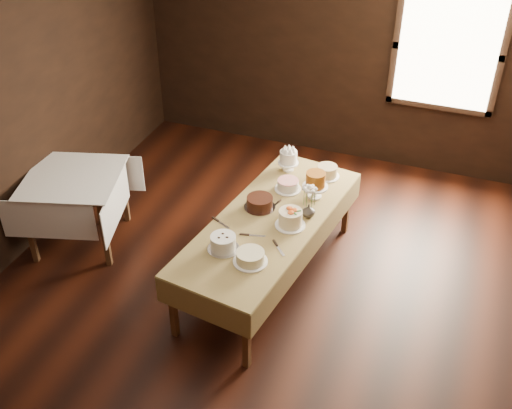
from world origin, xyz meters
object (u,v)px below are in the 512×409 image
Objects in this scene: cake_flowers at (290,219)px; cake_server_b at (280,251)px; cake_meringue at (288,161)px; cake_chocolate at (260,203)px; display_table at (269,224)px; cake_server_c at (277,203)px; flower_vase at (309,211)px; cake_lattice at (288,185)px; cake_caramel at (315,186)px; side_table at (74,185)px; cake_swirl at (223,243)px; cake_server_a at (257,236)px; cake_cream at (250,257)px; cake_server_d at (301,214)px; cake_speckled at (327,172)px; cake_server_e at (224,225)px.

cake_flowers is 0.40m from cake_server_b.
cake_meringue is 0.83× the size of cake_flowers.
display_table is at bearing -43.94° from cake_chocolate.
cake_server_c is 1.84× the size of flower_vase.
cake_lattice is 0.30m from cake_caramel.
cake_swirl is (1.88, -0.45, 0.09)m from side_table.
cake_cream is at bearing -92.17° from cake_server_a.
side_table is 4.05× the size of cake_caramel.
cake_chocolate reaches higher than cake_cream.
cake_swirl is at bearing -149.33° from cake_server_d.
cake_lattice is at bearing 92.52° from cake_cream.
cake_caramel is 0.94m from cake_server_b.
display_table is at bearing -82.87° from cake_meringue.
cake_speckled reaches higher than cake_server_e.
cake_chocolate is at bearing 83.69° from cake_swirl.
side_table reaches higher than cake_server_c.
cake_server_c is (-0.02, 0.27, 0.06)m from display_table.
cake_cream is (0.17, -1.56, -0.06)m from cake_meringue.
cake_caramel is at bearing 56.57° from cake_server_d.
cake_server_d is at bearing 60.28° from cake_server_e.
cake_server_a is at bearing -158.44° from cake_server_b.
cake_server_e reaches higher than display_table.
cake_caramel is 0.55m from cake_flowers.
cake_server_b is at bearing -54.17° from cake_chocolate.
cake_meringue is at bearing 103.51° from cake_server_e.
cake_lattice is at bearing 152.51° from cake_server_b.
flower_vase reaches higher than side_table.
cake_server_a is at bearing -105.01° from cake_speckled.
cake_server_d is (0.41, 0.04, -0.05)m from cake_chocolate.
display_table is at bearing 67.98° from cake_swirl.
display_table is at bearing 169.40° from cake_server_b.
display_table is at bearing 73.37° from cake_server_a.
cake_server_a is (-0.32, -1.21, -0.06)m from cake_speckled.
cake_flowers is at bearing 75.62° from cake_cream.
cake_caramel is 0.42m from cake_server_c.
cake_flowers is 1.20× the size of cake_server_d.
cake_caramel is (0.30, 0.52, 0.18)m from display_table.
cake_cream is at bearing -83.77° from cake_meringue.
cake_server_b is at bearing -116.92° from cake_server_d.
cake_speckled is 0.99× the size of cake_swirl.
cake_cream is at bearing -130.15° from cake_server_d.
cake_flowers reaches higher than cake_lattice.
cake_lattice reaches higher than cake_server_c.
display_table is 10.33× the size of cake_server_d.
cake_server_c is 0.62m from cake_server_e.
cake_lattice reaches higher than display_table.
cake_server_b is 1.00× the size of cake_server_d.
cake_server_d is (0.00, 0.60, 0.00)m from cake_server_b.
cake_swirl is at bearing -94.49° from cake_meringue.
cake_swirl reaches higher than cake_server_e.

